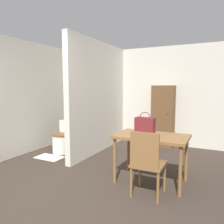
% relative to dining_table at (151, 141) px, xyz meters
% --- Properties ---
extents(ground_plane, '(16.00, 16.00, 0.00)m').
position_rel_dining_table_xyz_m(ground_plane, '(-0.87, -1.40, -0.66)').
color(ground_plane, '#382D26').
extents(wall_back, '(5.13, 0.12, 2.50)m').
position_rel_dining_table_xyz_m(wall_back, '(-0.87, 2.43, 0.59)').
color(wall_back, beige).
rests_on(wall_back, ground_plane).
extents(wall_left, '(0.12, 4.77, 2.50)m').
position_rel_dining_table_xyz_m(wall_left, '(-3.00, 0.48, 0.59)').
color(wall_left, beige).
rests_on(wall_left, ground_plane).
extents(partition_wall, '(0.12, 2.43, 2.50)m').
position_rel_dining_table_xyz_m(partition_wall, '(-1.58, 1.15, 0.59)').
color(partition_wall, beige).
rests_on(partition_wall, ground_plane).
extents(dining_table, '(1.10, 0.68, 0.75)m').
position_rel_dining_table_xyz_m(dining_table, '(0.00, 0.00, 0.00)').
color(dining_table, brown).
rests_on(dining_table, ground_plane).
extents(wooden_chair, '(0.43, 0.43, 0.91)m').
position_rel_dining_table_xyz_m(wooden_chair, '(0.09, -0.48, -0.16)').
color(wooden_chair, brown).
rests_on(wooden_chair, ground_plane).
extents(toilet, '(0.42, 0.57, 0.71)m').
position_rel_dining_table_xyz_m(toilet, '(-2.26, 0.65, -0.36)').
color(toilet, silver).
rests_on(toilet, ground_plane).
extents(handbag, '(0.30, 0.16, 0.35)m').
position_rel_dining_table_xyz_m(handbag, '(-0.13, 0.08, 0.22)').
color(handbag, maroon).
rests_on(handbag, dining_table).
extents(wooden_cabinet, '(0.53, 0.38, 1.52)m').
position_rel_dining_table_xyz_m(wooden_cabinet, '(-0.34, 2.17, 0.11)').
color(wooden_cabinet, brown).
rests_on(wooden_cabinet, ground_plane).
extents(bath_mat, '(0.58, 0.35, 0.01)m').
position_rel_dining_table_xyz_m(bath_mat, '(-2.26, 0.19, -0.65)').
color(bath_mat, silver).
rests_on(bath_mat, ground_plane).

